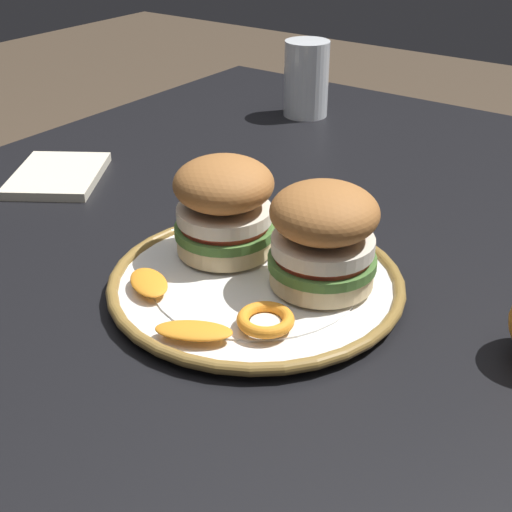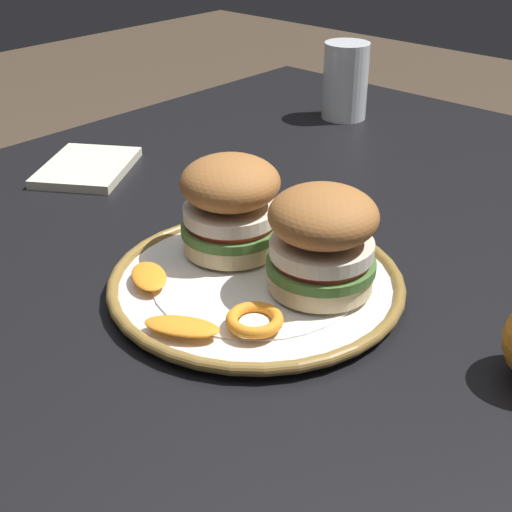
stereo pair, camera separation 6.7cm
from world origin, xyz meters
name	(u,v)px [view 2 (the right image)]	position (x,y,z in m)	size (l,w,h in m)	color
dining_table	(231,342)	(0.00, 0.00, 0.64)	(1.39, 1.01, 0.73)	black
dinner_plate	(256,283)	(0.01, 0.04, 0.74)	(0.29, 0.29, 0.02)	white
sandwich_half_left	(230,204)	(-0.02, -0.02, 0.80)	(0.10, 0.10, 0.10)	beige
sandwich_half_right	(322,239)	(-0.02, 0.10, 0.80)	(0.12, 0.12, 0.10)	beige
orange_peel_curled	(255,320)	(0.07, 0.10, 0.75)	(0.05, 0.05, 0.01)	orange
orange_peel_strip_long	(182,326)	(0.12, 0.06, 0.75)	(0.06, 0.07, 0.01)	orange
orange_peel_strip_short	(149,276)	(0.08, -0.03, 0.75)	(0.06, 0.07, 0.01)	orange
drinking_glass	(345,85)	(-0.50, -0.22, 0.78)	(0.07, 0.07, 0.12)	white
folded_napkin	(87,167)	(-0.07, -0.34, 0.74)	(0.14, 0.11, 0.01)	beige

